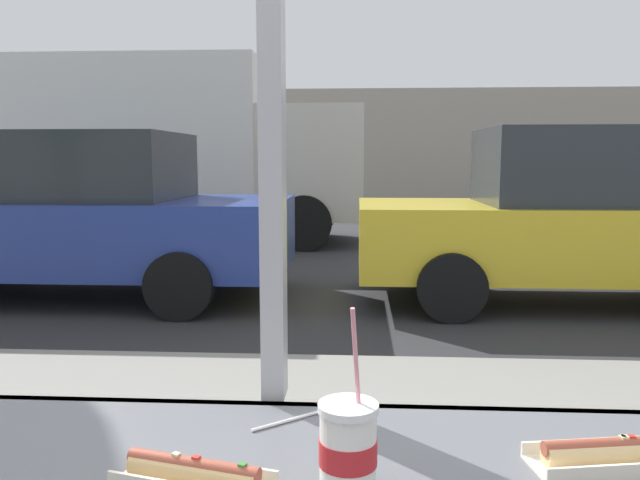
# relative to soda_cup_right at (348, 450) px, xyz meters

# --- Properties ---
(ground_plane) EXTENTS (60.00, 60.00, 0.00)m
(ground_plane) POSITION_rel_soda_cup_right_xyz_m (-0.17, 8.34, -1.05)
(ground_plane) COLOR #2D2D30
(sidewalk_strip) EXTENTS (16.00, 2.80, 0.11)m
(sidewalk_strip) POSITION_rel_soda_cup_right_xyz_m (-0.17, 1.94, -0.99)
(sidewalk_strip) COLOR gray
(sidewalk_strip) RESTS_ON ground
(window_wall) EXTENTS (2.75, 0.20, 2.90)m
(window_wall) POSITION_rel_soda_cup_right_xyz_m (-0.17, 0.42, 0.73)
(window_wall) COLOR #2D2D33
(window_wall) RESTS_ON ground
(building_facade_far) EXTENTS (28.00, 1.20, 4.01)m
(building_facade_far) POSITION_rel_soda_cup_right_xyz_m (-0.17, 22.98, 0.96)
(building_facade_far) COLOR #A89E8E
(building_facade_far) RESTS_ON ground
(soda_cup_right) EXTENTS (0.09, 0.09, 0.31)m
(soda_cup_right) POSITION_rel_soda_cup_right_xyz_m (0.00, 0.00, 0.00)
(soda_cup_right) COLOR silver
(soda_cup_right) RESTS_ON window_counter
(hotdog_tray_near) EXTENTS (0.27, 0.15, 0.05)m
(hotdog_tray_near) POSITION_rel_soda_cup_right_xyz_m (-0.25, 0.02, -0.06)
(hotdog_tray_near) COLOR beige
(hotdog_tray_near) RESTS_ON window_counter
(hotdog_tray_far) EXTENTS (0.28, 0.14, 0.05)m
(hotdog_tray_far) POSITION_rel_soda_cup_right_xyz_m (0.45, 0.13, -0.06)
(hotdog_tray_far) COLOR beige
(hotdog_tray_far) RESTS_ON window_counter
(loose_straw) EXTENTS (0.15, 0.12, 0.01)m
(loose_straw) POSITION_rel_soda_cup_right_xyz_m (-0.11, 0.29, -0.08)
(loose_straw) COLOR white
(loose_straw) RESTS_ON window_counter
(parked_car_blue) EXTENTS (4.67, 2.04, 1.76)m
(parked_car_blue) POSITION_rel_soda_cup_right_xyz_m (-3.08, 5.57, -0.16)
(parked_car_blue) COLOR #283D93
(parked_car_blue) RESTS_ON ground
(parked_car_yellow) EXTENTS (4.43, 1.88, 1.79)m
(parked_car_yellow) POSITION_rel_soda_cup_right_xyz_m (2.31, 5.57, -0.15)
(parked_car_yellow) COLOR gold
(parked_car_yellow) RESTS_ON ground
(box_truck) EXTENTS (7.23, 2.44, 3.16)m
(box_truck) POSITION_rel_soda_cup_right_xyz_m (-3.70, 10.08, 0.66)
(box_truck) COLOR silver
(box_truck) RESTS_ON ground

